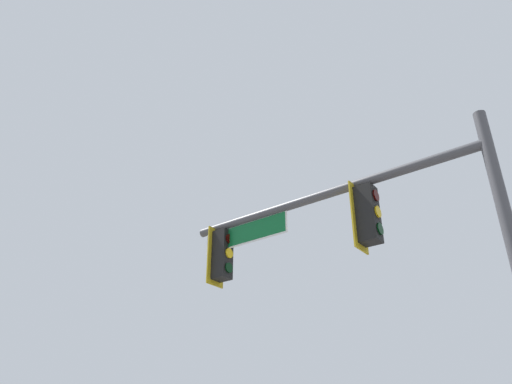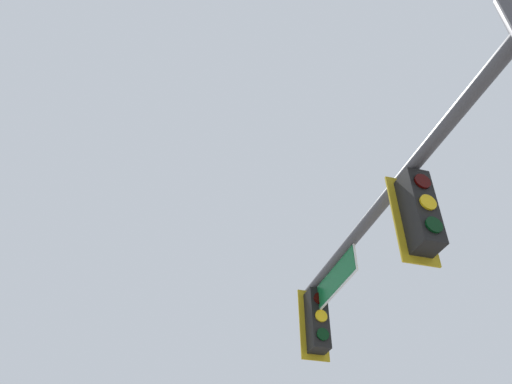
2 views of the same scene
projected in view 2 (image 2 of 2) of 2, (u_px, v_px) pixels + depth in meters
signal_pole_near at (413, 258)px, 6.15m from camera, size 6.35×0.90×6.63m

